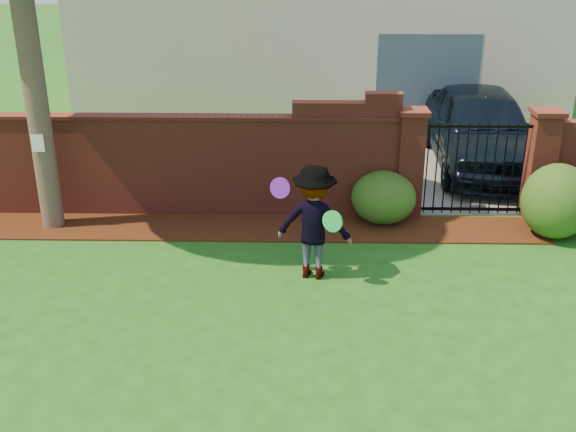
{
  "coord_description": "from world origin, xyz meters",
  "views": [
    {
      "loc": [
        0.56,
        -7.11,
        4.62
      ],
      "look_at": [
        0.38,
        1.4,
        1.05
      ],
      "focal_mm": 42.84,
      "sensor_mm": 36.0,
      "label": 1
    }
  ],
  "objects_px": {
    "car": "(483,132)",
    "man": "(313,223)",
    "frisbee_purple": "(280,188)",
    "frisbee_green": "(332,221)"
  },
  "relations": [
    {
      "from": "man",
      "to": "frisbee_green",
      "type": "distance_m",
      "value": 0.4
    },
    {
      "from": "man",
      "to": "frisbee_purple",
      "type": "xyz_separation_m",
      "value": [
        -0.46,
        0.09,
        0.49
      ]
    },
    {
      "from": "car",
      "to": "frisbee_green",
      "type": "height_order",
      "value": "car"
    },
    {
      "from": "car",
      "to": "frisbee_green",
      "type": "xyz_separation_m",
      "value": [
        -3.26,
        -5.04,
        0.16
      ]
    },
    {
      "from": "man",
      "to": "frisbee_green",
      "type": "relative_size",
      "value": 5.52
    },
    {
      "from": "car",
      "to": "frisbee_green",
      "type": "bearing_deg",
      "value": -120.57
    },
    {
      "from": "car",
      "to": "frisbee_purple",
      "type": "bearing_deg",
      "value": -128.03
    },
    {
      "from": "frisbee_purple",
      "to": "car",
      "type": "bearing_deg",
      "value": 49.64
    },
    {
      "from": "man",
      "to": "frisbee_purple",
      "type": "height_order",
      "value": "man"
    },
    {
      "from": "car",
      "to": "man",
      "type": "distance_m",
      "value": 5.92
    }
  ]
}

